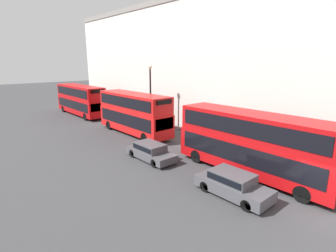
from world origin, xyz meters
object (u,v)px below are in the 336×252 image
object	(u,v)px
bus_leading	(252,141)
bus_second_in_queue	(134,112)
bus_third_in_queue	(80,99)
car_hatchback	(150,151)
car_dark_sedan	(233,183)
pedestrian	(276,159)

from	to	relation	value
bus_leading	bus_second_in_queue	distance (m)	14.07
bus_second_in_queue	bus_third_in_queue	distance (m)	13.64
bus_third_in_queue	car_hatchback	size ratio (longest dim) A/B	2.49
car_dark_sedan	bus_second_in_queue	bearing A→B (deg)	77.23
bus_leading	car_hatchback	world-z (taller)	bus_leading
bus_leading	car_dark_sedan	world-z (taller)	bus_leading
bus_third_in_queue	car_hatchback	xyz separation A→B (m)	(-3.40, -20.90, -1.64)
bus_third_in_queue	bus_leading	bearing A→B (deg)	-90.00
car_dark_sedan	car_hatchback	distance (m)	7.75
bus_second_in_queue	car_hatchback	distance (m)	8.19
car_dark_sedan	bus_leading	bearing A→B (deg)	15.36
car_dark_sedan	car_hatchback	xyz separation A→B (m)	(0.00, 7.75, -0.05)
bus_leading	pedestrian	bearing A→B (deg)	-17.40
bus_second_in_queue	pedestrian	bearing A→B (deg)	-81.26
bus_third_in_queue	car_dark_sedan	world-z (taller)	bus_third_in_queue
car_hatchback	car_dark_sedan	bearing A→B (deg)	-90.00
bus_second_in_queue	car_hatchback	bearing A→B (deg)	-115.10
bus_second_in_queue	bus_third_in_queue	bearing A→B (deg)	90.00
pedestrian	car_hatchback	bearing A→B (deg)	127.01
bus_leading	car_dark_sedan	bearing A→B (deg)	-164.64
bus_second_in_queue	bus_third_in_queue	xyz separation A→B (m)	(-0.00, 13.64, -0.05)
pedestrian	car_dark_sedan	bearing A→B (deg)	-177.76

